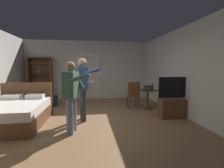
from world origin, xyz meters
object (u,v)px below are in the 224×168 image
object	(u,v)px
laptop	(147,88)
person_striped_shirt	(83,84)
tv_flatscreen	(175,105)
bookshelf	(41,78)
side_table	(148,96)
wooden_chair	(133,94)
suitcase_dark	(48,101)
bottle_on_table	(152,87)
person_blue_shirt	(71,92)
bed	(15,113)

from	to	relation	value
laptop	person_striped_shirt	size ratio (longest dim) A/B	0.19
tv_flatscreen	laptop	xyz separation A→B (m)	(-0.48, 1.06, 0.38)
bookshelf	side_table	bearing A→B (deg)	-25.25
person_striped_shirt	wooden_chair	bearing A→B (deg)	31.15
wooden_chair	suitcase_dark	size ratio (longest dim) A/B	1.60
wooden_chair	bookshelf	bearing A→B (deg)	152.50
bookshelf	suitcase_dark	size ratio (longest dim) A/B	3.14
suitcase_dark	wooden_chair	bearing A→B (deg)	-1.16
person_striped_shirt	suitcase_dark	xyz separation A→B (m)	(-1.42, 1.86, -0.81)
laptop	suitcase_dark	distance (m)	3.80
bottle_on_table	person_blue_shirt	size ratio (longest dim) A/B	0.15
bed	suitcase_dark	size ratio (longest dim) A/B	3.20
bookshelf	side_table	xyz separation A→B (m)	(4.25, -2.01, -0.57)
bed	bookshelf	bearing A→B (deg)	93.90
tv_flatscreen	person_striped_shirt	world-z (taller)	person_striped_shirt
bookshelf	tv_flatscreen	world-z (taller)	bookshelf
person_blue_shirt	suitcase_dark	world-z (taller)	person_blue_shirt
bed	tv_flatscreen	distance (m)	4.49
tv_flatscreen	bottle_on_table	distance (m)	1.15
laptop	suitcase_dark	xyz separation A→B (m)	(-3.65, 0.91, -0.54)
suitcase_dark	side_table	bearing A→B (deg)	-0.13
bed	person_striped_shirt	world-z (taller)	person_striped_shirt
laptop	person_blue_shirt	world-z (taller)	person_blue_shirt
tv_flatscreen	bottle_on_table	bearing A→B (deg)	106.83
person_striped_shirt	laptop	bearing A→B (deg)	23.05
suitcase_dark	laptop	bearing A→B (deg)	-0.87
bookshelf	person_blue_shirt	size ratio (longest dim) A/B	1.19
bed	person_blue_shirt	bearing A→B (deg)	-26.91
bookshelf	suitcase_dark	bearing A→B (deg)	-63.37
laptop	wooden_chair	bearing A→B (deg)	167.90
bed	tv_flatscreen	bearing A→B (deg)	-0.35
side_table	laptop	bearing A→B (deg)	-124.30
bed	person_blue_shirt	distance (m)	1.86
bed	person_striped_shirt	size ratio (longest dim) A/B	1.13
person_blue_shirt	suitcase_dark	distance (m)	3.07
bottle_on_table	suitcase_dark	xyz separation A→B (m)	(-3.82, 0.95, -0.59)
side_table	bottle_on_table	size ratio (longest dim) A/B	3.01
person_blue_shirt	person_striped_shirt	world-z (taller)	person_striped_shirt
person_striped_shirt	person_blue_shirt	bearing A→B (deg)	-104.31
bed	wooden_chair	bearing A→B (deg)	17.84
laptop	suitcase_dark	size ratio (longest dim) A/B	0.53
side_table	laptop	distance (m)	0.28
tv_flatscreen	bookshelf	bearing A→B (deg)	146.55
person_blue_shirt	laptop	bearing A→B (deg)	36.50
bed	laptop	xyz separation A→B (m)	(4.01, 1.03, 0.45)
person_blue_shirt	side_table	bearing A→B (deg)	36.82
bottle_on_table	person_blue_shirt	distance (m)	3.18
bookshelf	person_blue_shirt	distance (m)	4.25
bookshelf	tv_flatscreen	xyz separation A→B (m)	(4.70, -3.11, -0.68)
laptop	person_striped_shirt	world-z (taller)	person_striped_shirt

